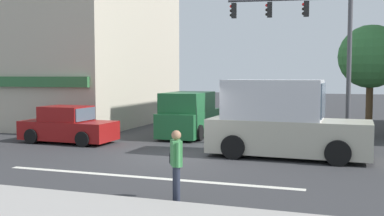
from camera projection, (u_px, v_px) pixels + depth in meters
ground_plane at (184, 156)px, 16.10m from camera, size 120.00×120.00×0.00m
lane_marking_stripe at (144, 177)px, 12.78m from camera, size 9.00×0.24×0.01m
building_left_block at (60, 54)px, 27.87m from camera, size 11.68×11.59×8.49m
street_tree at (371, 57)px, 21.11m from camera, size 2.97×2.97×5.28m
utility_pole_near_left at (60, 50)px, 21.98m from camera, size 1.40×0.22×8.00m
traffic_light_mast at (315, 40)px, 17.87m from camera, size 4.85×0.89×6.20m
sedan_crossing_rightbound at (68, 126)px, 19.40m from camera, size 4.15×1.97×1.58m
box_truck_crossing_center at (282, 122)px, 15.93m from camera, size 5.66×2.38×2.75m
van_parked_curbside at (189, 115)px, 21.40m from camera, size 2.06×4.61×2.11m
pedestrian_foreground_with_bag at (176, 162)px, 10.17m from camera, size 0.47×0.67×1.67m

